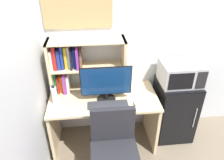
{
  "coord_description": "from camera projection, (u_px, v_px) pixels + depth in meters",
  "views": [
    {
      "loc": [
        -1.02,
        -2.42,
        2.23
      ],
      "look_at": [
        -0.81,
        -0.36,
        0.99
      ],
      "focal_mm": 34.42,
      "sensor_mm": 36.0,
      "label": 1
    }
  ],
  "objects": [
    {
      "name": "wall_back",
      "position": [
        204.0,
        38.0,
        2.69
      ],
      "size": [
        6.4,
        0.04,
        2.6
      ],
      "primitive_type": "cube",
      "color": "silver",
      "rests_on": "ground_plane"
    },
    {
      "name": "desk",
      "position": [
        104.0,
        111.0,
        2.68
      ],
      "size": [
        1.29,
        0.66,
        0.74
      ],
      "color": "beige",
      "rests_on": "ground_plane"
    },
    {
      "name": "hutch_bookshelf",
      "position": [
        75.0,
        64.0,
        2.52
      ],
      "size": [
        0.89,
        0.28,
        0.65
      ],
      "color": "beige",
      "rests_on": "desk"
    },
    {
      "name": "monitor",
      "position": [
        106.0,
        83.0,
        2.41
      ],
      "size": [
        0.58,
        0.22,
        0.43
      ],
      "color": "black",
      "rests_on": "desk"
    },
    {
      "name": "keyboard",
      "position": [
        108.0,
        105.0,
        2.42
      ],
      "size": [
        0.45,
        0.13,
        0.02
      ],
      "primitive_type": "cube",
      "color": "#333338",
      "rests_on": "desk"
    },
    {
      "name": "computer_mouse",
      "position": [
        136.0,
        103.0,
        2.44
      ],
      "size": [
        0.06,
        0.09,
        0.03
      ],
      "primitive_type": "ellipsoid",
      "color": "silver",
      "rests_on": "desk"
    },
    {
      "name": "water_bottle",
      "position": [
        54.0,
        95.0,
        2.41
      ],
      "size": [
        0.06,
        0.06,
        0.23
      ],
      "color": "silver",
      "rests_on": "desk"
    },
    {
      "name": "mini_fridge",
      "position": [
        174.0,
        109.0,
        2.87
      ],
      "size": [
        0.49,
        0.49,
        0.84
      ],
      "color": "black",
      "rests_on": "ground_plane"
    },
    {
      "name": "microwave",
      "position": [
        181.0,
        73.0,
        2.59
      ],
      "size": [
        0.48,
        0.38,
        0.27
      ],
      "color": "#ADADB2",
      "rests_on": "mini_fridge"
    },
    {
      "name": "desk_chair",
      "position": [
        114.0,
        157.0,
        2.22
      ],
      "size": [
        0.55,
        0.55,
        0.91
      ],
      "color": "black",
      "rests_on": "ground_plane"
    },
    {
      "name": "wall_corkboard",
      "position": [
        77.0,
        9.0,
        2.32
      ],
      "size": [
        0.76,
        0.02,
        0.43
      ],
      "primitive_type": "cube",
      "color": "tan"
    }
  ]
}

